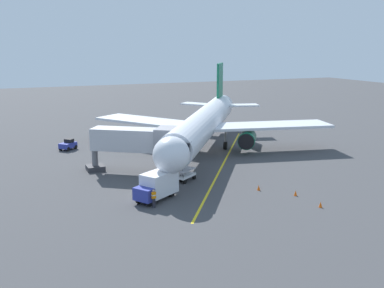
# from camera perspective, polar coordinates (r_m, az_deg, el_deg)

# --- Properties ---
(ground_plane) EXTENTS (220.00, 220.00, 0.00)m
(ground_plane) POSITION_cam_1_polar(r_m,az_deg,el_deg) (64.00, 2.61, -0.87)
(ground_plane) COLOR #424244
(apron_lead_in_line) EXTENTS (22.72, 33.20, 0.01)m
(apron_lead_in_line) POSITION_cam_1_polar(r_m,az_deg,el_deg) (57.37, 3.91, -2.43)
(apron_lead_in_line) COLOR yellow
(apron_lead_in_line) RESTS_ON ground
(airplane) EXTENTS (30.89, 35.34, 11.50)m
(airplane) POSITION_cam_1_polar(r_m,az_deg,el_deg) (62.08, 1.49, 2.50)
(airplane) COLOR silver
(airplane) RESTS_ON ground
(jet_bridge) EXTENTS (10.50, 8.25, 5.40)m
(jet_bridge) POSITION_cam_1_polar(r_m,az_deg,el_deg) (52.59, -6.39, 0.37)
(jet_bridge) COLOR #B7B7BC
(jet_bridge) RESTS_ON ground
(ground_crew_marshaller) EXTENTS (0.44, 0.32, 1.71)m
(ground_crew_marshaller) POSITION_cam_1_polar(r_m,az_deg,el_deg) (42.05, -4.76, -6.72)
(ground_crew_marshaller) COLOR #23232D
(ground_crew_marshaller) RESTS_ON ground
(belt_loader_near_nose) EXTENTS (1.97, 4.72, 2.32)m
(belt_loader_near_nose) POSITION_cam_1_polar(r_m,az_deg,el_deg) (74.94, -11.44, 1.40)
(belt_loader_near_nose) COLOR black
(belt_loader_near_nose) RESTS_ON ground
(tug_portside) EXTENTS (2.71, 2.65, 1.50)m
(tug_portside) POSITION_cam_1_polar(r_m,az_deg,el_deg) (66.92, -15.10, -0.09)
(tug_portside) COLOR #2D3899
(tug_portside) RESTS_ON ground
(box_truck_starboard_side) EXTENTS (4.93, 4.10, 2.62)m
(box_truck_starboard_side) POSITION_cam_1_polar(r_m,az_deg,el_deg) (44.00, -4.41, -5.16)
(box_truck_starboard_side) COLOR #2D3899
(box_truck_starboard_side) RESTS_ON ground
(baggage_cart_rear_apron) EXTENTS (2.93, 2.64, 1.27)m
(baggage_cart_rear_apron) POSITION_cam_1_polar(r_m,az_deg,el_deg) (50.08, -0.94, -3.82)
(baggage_cart_rear_apron) COLOR white
(baggage_cart_rear_apron) RESTS_ON ground
(safety_cone_nose_left) EXTENTS (0.32, 0.32, 0.55)m
(safety_cone_nose_left) POSITION_cam_1_polar(r_m,az_deg,el_deg) (43.76, 15.64, -7.23)
(safety_cone_nose_left) COLOR #F2590F
(safety_cone_nose_left) RESTS_ON ground
(safety_cone_nose_right) EXTENTS (0.32, 0.32, 0.55)m
(safety_cone_nose_right) POSITION_cam_1_polar(r_m,az_deg,el_deg) (57.89, -12.21, -2.27)
(safety_cone_nose_right) COLOR #F2590F
(safety_cone_nose_right) RESTS_ON ground
(safety_cone_wing_port) EXTENTS (0.32, 0.32, 0.55)m
(safety_cone_wing_port) POSITION_cam_1_polar(r_m,az_deg,el_deg) (46.40, 12.71, -5.94)
(safety_cone_wing_port) COLOR #F2590F
(safety_cone_wing_port) RESTS_ON ground
(safety_cone_wing_starboard) EXTENTS (0.32, 0.32, 0.55)m
(safety_cone_wing_starboard) POSITION_cam_1_polar(r_m,az_deg,el_deg) (47.41, 8.26, -5.37)
(safety_cone_wing_starboard) COLOR #F2590F
(safety_cone_wing_starboard) RESTS_ON ground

